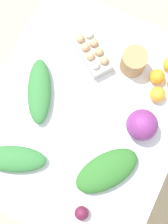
{
  "coord_description": "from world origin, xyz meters",
  "views": [
    {
      "loc": [
        -0.31,
        -0.15,
        2.27
      ],
      "look_at": [
        0.0,
        0.0,
        0.79
      ],
      "focal_mm": 50.0,
      "sensor_mm": 36.0,
      "label": 1
    }
  ],
  "objects_px": {
    "cabbage_purple": "(142,125)",
    "greens_bunch_chard": "(107,171)",
    "orange_2": "(157,77)",
    "beet_root": "(82,213)",
    "paper_bag": "(133,62)",
    "egg_carton": "(92,52)",
    "greens_bunch_beet_tops": "(13,159)",
    "greens_bunch_dandelion": "(39,91)",
    "orange_4": "(157,94)"
  },
  "relations": [
    {
      "from": "orange_2",
      "to": "greens_bunch_chard",
      "type": "bearing_deg",
      "value": 176.78
    },
    {
      "from": "egg_carton",
      "to": "greens_bunch_chard",
      "type": "relative_size",
      "value": 0.85
    },
    {
      "from": "egg_carton",
      "to": "greens_bunch_dandelion",
      "type": "xyz_separation_m",
      "value": [
        -0.3,
        0.14,
        -0.0
      ]
    },
    {
      "from": "greens_bunch_beet_tops",
      "to": "greens_bunch_chard",
      "type": "bearing_deg",
      "value": -70.9
    },
    {
      "from": "greens_bunch_beet_tops",
      "to": "cabbage_purple",
      "type": "bearing_deg",
      "value": -49.51
    },
    {
      "from": "greens_bunch_dandelion",
      "to": "orange_4",
      "type": "height_order",
      "value": "orange_4"
    },
    {
      "from": "cabbage_purple",
      "to": "orange_2",
      "type": "relative_size",
      "value": 1.97
    },
    {
      "from": "orange_2",
      "to": "beet_root",
      "type": "bearing_deg",
      "value": 176.08
    },
    {
      "from": "paper_bag",
      "to": "beet_root",
      "type": "height_order",
      "value": "paper_bag"
    },
    {
      "from": "cabbage_purple",
      "to": "paper_bag",
      "type": "xyz_separation_m",
      "value": [
        0.28,
        0.16,
        -0.01
      ]
    },
    {
      "from": "greens_bunch_chard",
      "to": "beet_root",
      "type": "xyz_separation_m",
      "value": [
        -0.22,
        0.02,
        -0.01
      ]
    },
    {
      "from": "paper_bag",
      "to": "orange_4",
      "type": "xyz_separation_m",
      "value": [
        -0.09,
        -0.17,
        -0.02
      ]
    },
    {
      "from": "beet_root",
      "to": "paper_bag",
      "type": "bearing_deg",
      "value": 6.53
    },
    {
      "from": "egg_carton",
      "to": "orange_2",
      "type": "distance_m",
      "value": 0.35
    },
    {
      "from": "egg_carton",
      "to": "greens_bunch_beet_tops",
      "type": "relative_size",
      "value": 0.85
    },
    {
      "from": "greens_bunch_beet_tops",
      "to": "orange_4",
      "type": "bearing_deg",
      "value": -39.47
    },
    {
      "from": "cabbage_purple",
      "to": "greens_bunch_chard",
      "type": "distance_m",
      "value": 0.27
    },
    {
      "from": "greens_bunch_chard",
      "to": "orange_2",
      "type": "xyz_separation_m",
      "value": [
        0.53,
        -0.03,
        -0.0
      ]
    },
    {
      "from": "egg_carton",
      "to": "cabbage_purple",
      "type": "bearing_deg",
      "value": -176.87
    },
    {
      "from": "cabbage_purple",
      "to": "egg_carton",
      "type": "xyz_separation_m",
      "value": [
        0.24,
        0.37,
        -0.03
      ]
    },
    {
      "from": "cabbage_purple",
      "to": "paper_bag",
      "type": "height_order",
      "value": "cabbage_purple"
    },
    {
      "from": "cabbage_purple",
      "to": "greens_bunch_dandelion",
      "type": "bearing_deg",
      "value": 96.27
    },
    {
      "from": "paper_bag",
      "to": "greens_bunch_beet_tops",
      "type": "height_order",
      "value": "paper_bag"
    },
    {
      "from": "greens_bunch_beet_tops",
      "to": "egg_carton",
      "type": "bearing_deg",
      "value": -8.54
    },
    {
      "from": "greens_bunch_beet_tops",
      "to": "orange_4",
      "type": "height_order",
      "value": "orange_4"
    },
    {
      "from": "egg_carton",
      "to": "greens_bunch_chard",
      "type": "xyz_separation_m",
      "value": [
        -0.5,
        -0.32,
        -0.0
      ]
    },
    {
      "from": "paper_bag",
      "to": "beet_root",
      "type": "xyz_separation_m",
      "value": [
        -0.75,
        -0.09,
        -0.03
      ]
    },
    {
      "from": "paper_bag",
      "to": "greens_bunch_dandelion",
      "type": "bearing_deg",
      "value": 133.37
    },
    {
      "from": "paper_bag",
      "to": "greens_bunch_chard",
      "type": "relative_size",
      "value": 0.4
    },
    {
      "from": "greens_bunch_dandelion",
      "to": "orange_4",
      "type": "bearing_deg",
      "value": -65.6
    },
    {
      "from": "paper_bag",
      "to": "greens_bunch_chard",
      "type": "height_order",
      "value": "paper_bag"
    },
    {
      "from": "greens_bunch_chard",
      "to": "orange_2",
      "type": "relative_size",
      "value": 4.18
    },
    {
      "from": "cabbage_purple",
      "to": "orange_4",
      "type": "bearing_deg",
      "value": -3.16
    },
    {
      "from": "beet_root",
      "to": "orange_2",
      "type": "height_order",
      "value": "orange_2"
    },
    {
      "from": "orange_4",
      "to": "greens_bunch_chard",
      "type": "bearing_deg",
      "value": 171.43
    },
    {
      "from": "greens_bunch_chard",
      "to": "beet_root",
      "type": "bearing_deg",
      "value": 174.41
    },
    {
      "from": "egg_carton",
      "to": "greens_bunch_chard",
      "type": "distance_m",
      "value": 0.59
    },
    {
      "from": "greens_bunch_dandelion",
      "to": "orange_2",
      "type": "distance_m",
      "value": 0.59
    },
    {
      "from": "orange_4",
      "to": "beet_root",
      "type": "bearing_deg",
      "value": 172.42
    },
    {
      "from": "beet_root",
      "to": "greens_bunch_dandelion",
      "type": "bearing_deg",
      "value": 46.14
    },
    {
      "from": "beet_root",
      "to": "egg_carton",
      "type": "bearing_deg",
      "value": 22.42
    },
    {
      "from": "greens_bunch_dandelion",
      "to": "beet_root",
      "type": "distance_m",
      "value": 0.61
    },
    {
      "from": "cabbage_purple",
      "to": "orange_2",
      "type": "bearing_deg",
      "value": 5.74
    },
    {
      "from": "paper_bag",
      "to": "greens_bunch_chard",
      "type": "bearing_deg",
      "value": -168.59
    },
    {
      "from": "greens_bunch_dandelion",
      "to": "orange_4",
      "type": "xyz_separation_m",
      "value": [
        0.24,
        -0.53,
        0.0
      ]
    },
    {
      "from": "greens_bunch_chard",
      "to": "beet_root",
      "type": "relative_size",
      "value": 4.84
    },
    {
      "from": "cabbage_purple",
      "to": "egg_carton",
      "type": "height_order",
      "value": "cabbage_purple"
    },
    {
      "from": "orange_2",
      "to": "egg_carton",
      "type": "bearing_deg",
      "value": 94.26
    },
    {
      "from": "greens_bunch_dandelion",
      "to": "orange_4",
      "type": "distance_m",
      "value": 0.58
    },
    {
      "from": "greens_bunch_chard",
      "to": "greens_bunch_beet_tops",
      "type": "bearing_deg",
      "value": 109.1
    }
  ]
}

